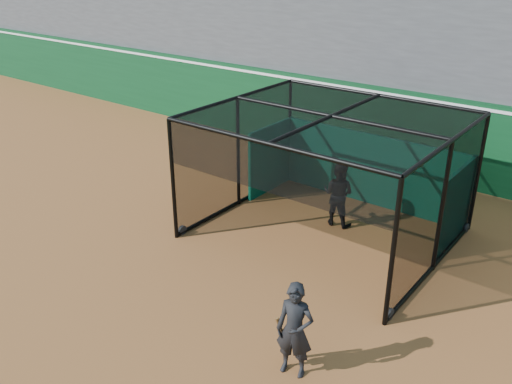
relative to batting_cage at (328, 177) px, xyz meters
The scene contains 6 objects.
ground 4.00m from the batting_cage, 105.83° to the right, with size 120.00×120.00×0.00m, color brown.
outfield_wall 5.02m from the batting_cage, 101.72° to the left, with size 50.00×0.50×2.50m.
grandstand 9.25m from the batting_cage, 96.69° to the left, with size 50.00×7.85×8.95m.
batting_cage is the anchor object (origin of this frame).
batter 0.86m from the batting_cage, 92.58° to the left, with size 0.79×0.61×1.62m, color black.
on_deck_player 4.86m from the batting_cage, 65.04° to the right, with size 0.68×0.53×1.65m.
Camera 1 is at (6.72, -6.52, 6.23)m, focal length 38.00 mm.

